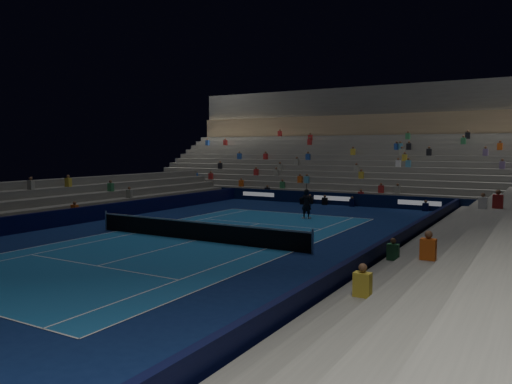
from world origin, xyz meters
The scene contains 11 objects.
ground centered at (0.00, 0.00, 0.00)m, with size 90.00×90.00×0.00m, color #0D1D4E.
court_surface centered at (0.00, 0.00, 0.01)m, with size 10.97×23.77×0.01m, color #1B5B98.
sponsor_barrier_far centered at (0.00, 18.50, 0.50)m, with size 44.00×0.25×1.00m, color black.
sponsor_barrier_east centered at (9.70, 0.00, 0.50)m, with size 0.25×37.00×1.00m, color black.
sponsor_barrier_west centered at (-9.70, 0.00, 0.50)m, with size 0.25×37.00×1.00m, color black.
grandstand_main centered at (0.00, 27.90, 3.38)m, with size 44.00×15.20×11.20m.
grandstand_east centered at (13.17, 0.00, 0.92)m, with size 5.00×37.00×2.50m.
grandstand_west centered at (-13.17, 0.00, 0.92)m, with size 5.00×37.00×2.50m.
tennis_net centered at (0.00, 0.00, 0.50)m, with size 12.90×0.10×1.10m.
tennis_player centered at (1.56, 9.92, 0.98)m, with size 0.72×0.47×1.97m, color black.
broadcast_camera centered at (-2.29, 17.53, 0.28)m, with size 0.56×0.92×0.54m.
Camera 1 is at (15.12, -19.79, 4.63)m, focal length 34.77 mm.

